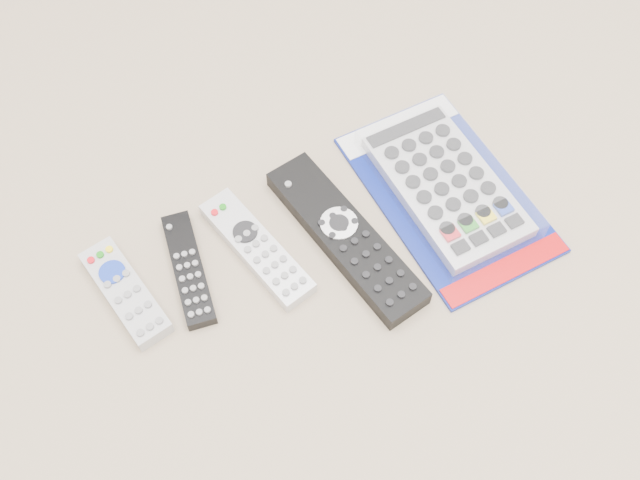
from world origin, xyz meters
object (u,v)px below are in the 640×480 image
remote_large_black (346,237)px  jumbo_remote_packaged (447,184)px  remote_slim_black (189,269)px  remote_small_grey (125,292)px  remote_silver_dvd (257,248)px

remote_large_black → jumbo_remote_packaged: bearing=-5.8°
remote_slim_black → remote_large_black: (0.19, -0.05, 0.00)m
remote_small_grey → remote_slim_black: bearing=-13.2°
remote_silver_dvd → jumbo_remote_packaged: (0.25, -0.03, 0.01)m
remote_large_black → remote_small_grey: bearing=159.9°
remote_large_black → jumbo_remote_packaged: 0.15m
remote_slim_black → remote_large_black: 0.20m
remote_slim_black → jumbo_remote_packaged: bearing=2.6°
remote_slim_black → remote_silver_dvd: 0.09m
remote_small_grey → remote_silver_dvd: size_ratio=0.82×
remote_slim_black → remote_silver_dvd: size_ratio=0.86×
remote_small_grey → remote_large_black: 0.27m
remote_slim_black → remote_large_black: bearing=-5.0°
remote_small_grey → jumbo_remote_packaged: size_ratio=0.52×
remote_silver_dvd → remote_small_grey: bearing=162.2°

